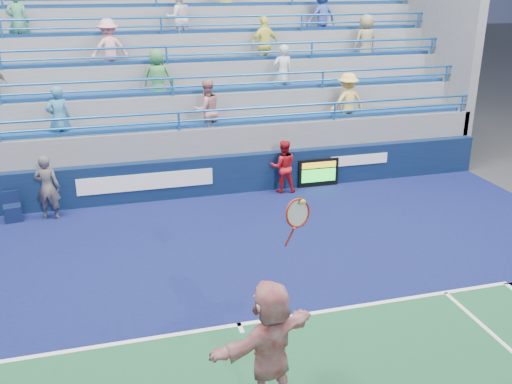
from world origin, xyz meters
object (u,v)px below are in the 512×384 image
object	(u,v)px
judge_chair	(13,212)
ball_girl	(283,167)
tennis_player	(270,344)
line_judge	(47,187)
serve_speed_board	(318,172)

from	to	relation	value
judge_chair	ball_girl	bearing A→B (deg)	1.35
tennis_player	line_judge	size ratio (longest dim) A/B	1.85
tennis_player	ball_girl	world-z (taller)	tennis_player
serve_speed_board	ball_girl	distance (m)	1.18
judge_chair	ball_girl	distance (m)	7.17
tennis_player	ball_girl	bearing A→B (deg)	70.81
serve_speed_board	line_judge	world-z (taller)	line_judge
serve_speed_board	tennis_player	world-z (taller)	tennis_player
serve_speed_board	ball_girl	size ratio (longest dim) A/B	0.80
line_judge	ball_girl	size ratio (longest dim) A/B	1.10
judge_chair	line_judge	world-z (taller)	line_judge
serve_speed_board	ball_girl	xyz separation A→B (m)	(-1.12, -0.18, 0.33)
tennis_player	ball_girl	distance (m)	8.59
ball_girl	line_judge	bearing A→B (deg)	12.40
serve_speed_board	tennis_player	bearing A→B (deg)	-115.44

